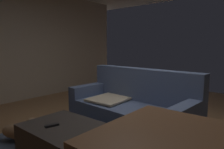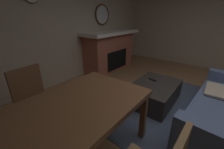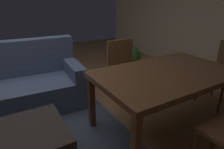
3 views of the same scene
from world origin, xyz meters
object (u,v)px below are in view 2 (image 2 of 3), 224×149
(dining_table, at_px, (72,112))
(ottoman_coffee_table, at_px, (154,93))
(fireplace, at_px, (110,51))
(tv_remote, at_px, (152,80))
(small_dog, at_px, (161,78))
(round_wall_mirror, at_px, (102,15))
(dining_chair_south, at_px, (33,96))

(dining_table, bearing_deg, ottoman_coffee_table, 173.12)
(fireplace, xyz_separation_m, tv_remote, (0.83, 1.77, -0.19))
(tv_remote, relative_size, small_dog, 0.32)
(tv_remote, distance_m, small_dog, 0.71)
(round_wall_mirror, height_order, ottoman_coffee_table, round_wall_mirror)
(ottoman_coffee_table, distance_m, dining_table, 1.80)
(tv_remote, relative_size, dining_table, 0.10)
(dining_table, relative_size, small_dog, 3.31)
(round_wall_mirror, xyz_separation_m, tv_remote, (0.83, 2.05, -1.22))
(dining_chair_south, bearing_deg, fireplace, -164.04)
(dining_chair_south, xyz_separation_m, small_dog, (-2.54, 0.94, -0.35))
(small_dog, bearing_deg, dining_chair_south, -20.36)
(tv_remote, xyz_separation_m, dining_chair_south, (1.87, -1.00, 0.13))
(dining_table, relative_size, dining_chair_south, 1.77)
(dining_table, bearing_deg, dining_chair_south, -89.45)
(ottoman_coffee_table, height_order, dining_table, dining_table)
(tv_remote, bearing_deg, dining_table, 13.22)
(dining_chair_south, bearing_deg, round_wall_mirror, -158.60)
(ottoman_coffee_table, bearing_deg, small_dog, -168.45)
(round_wall_mirror, bearing_deg, fireplace, 90.00)
(ottoman_coffee_table, distance_m, small_dog, 0.82)
(dining_chair_south, height_order, small_dog, dining_chair_south)
(tv_remote, bearing_deg, round_wall_mirror, -95.81)
(round_wall_mirror, bearing_deg, dining_chair_south, 21.40)
(fireplace, height_order, dining_chair_south, fireplace)
(round_wall_mirror, distance_m, tv_remote, 2.52)
(dining_chair_south, bearing_deg, small_dog, 159.64)
(round_wall_mirror, xyz_separation_m, dining_table, (2.68, 1.95, -0.95))
(round_wall_mirror, relative_size, small_dog, 1.19)
(ottoman_coffee_table, bearing_deg, dining_chair_south, -32.54)
(fireplace, bearing_deg, round_wall_mirror, -90.00)
(round_wall_mirror, bearing_deg, small_dog, 85.65)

